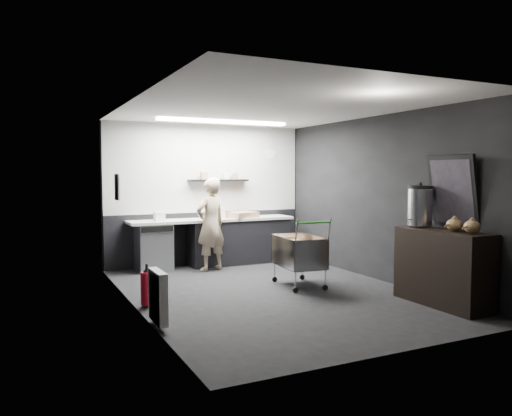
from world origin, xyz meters
name	(u,v)px	position (x,y,z in m)	size (l,w,h in m)	color
floor	(272,292)	(0.00, 0.00, 0.00)	(5.50, 5.50, 0.00)	black
ceiling	(272,108)	(0.00, 0.00, 2.70)	(5.50, 5.50, 0.00)	silver
wall_back	(207,194)	(0.00, 2.75, 1.35)	(5.50, 5.50, 0.00)	black
wall_front	(404,216)	(0.00, -2.75, 1.35)	(5.50, 5.50, 0.00)	black
wall_left	(134,205)	(-2.00, 0.00, 1.35)	(5.50, 5.50, 0.00)	black
wall_right	(380,198)	(2.00, 0.00, 1.35)	(5.50, 5.50, 0.00)	black
kitchen_wall_panel	(207,169)	(0.00, 2.73, 1.85)	(3.95, 0.02, 1.70)	#B0B0AC
dado_panel	(207,237)	(0.00, 2.73, 0.50)	(3.95, 0.02, 1.00)	black
floating_shelf	(219,180)	(0.20, 2.62, 1.62)	(1.20, 0.22, 0.04)	black
wall_clock	(271,154)	(1.40, 2.72, 2.15)	(0.20, 0.20, 0.03)	silver
poster	(117,187)	(-1.98, 1.30, 1.55)	(0.02, 0.30, 0.40)	white
poster_red_band	(117,182)	(-1.98, 1.30, 1.62)	(0.01, 0.22, 0.10)	red
radiator	(158,297)	(-1.94, -0.90, 0.35)	(0.10, 0.50, 0.60)	silver
ceiling_strip	(224,122)	(0.00, 1.85, 2.67)	(2.40, 0.20, 0.04)	white
prep_counter	(220,241)	(0.14, 2.42, 0.46)	(3.20, 0.61, 0.90)	black
person	(211,224)	(-0.21, 1.97, 0.84)	(0.61, 0.40, 1.68)	beige
shopping_cart	(299,254)	(0.57, 0.18, 0.50)	(0.66, 1.01, 1.06)	silver
sideboard	(442,258)	(1.74, -1.59, 0.63)	(0.57, 1.34, 2.01)	black
fire_extinguisher	(147,287)	(-1.85, 0.01, 0.26)	(0.16, 0.16, 0.54)	red
cardboard_box	(242,215)	(0.59, 2.37, 0.95)	(0.54, 0.41, 0.11)	#966E50
pink_tub	(220,213)	(0.16, 2.42, 1.00)	(0.20, 0.20, 0.20)	silver
white_container	(159,216)	(-1.05, 2.37, 0.98)	(0.18, 0.14, 0.16)	silver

